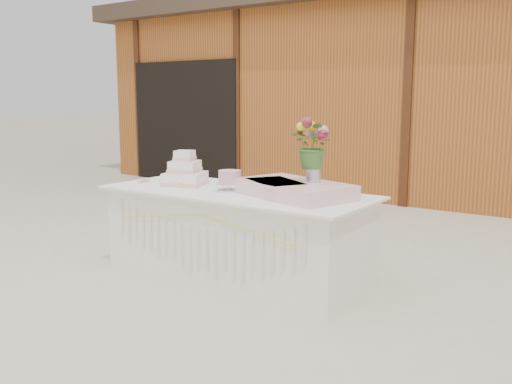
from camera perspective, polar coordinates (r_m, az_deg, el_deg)
ground at (r=5.09m, az=-1.97°, el=-8.49°), size 80.00×80.00×0.00m
barn at (r=10.27m, az=18.86°, el=9.63°), size 12.60×4.60×3.30m
cake_table at (r=4.98m, az=-2.03°, el=-4.26°), size 2.40×1.00×0.77m
wedding_cake at (r=5.26m, az=-7.12°, el=1.87°), size 0.45×0.45×0.32m
pink_cake_stand at (r=4.88m, az=-2.64°, el=1.25°), size 0.25×0.25×0.18m
satin_runner at (r=4.63m, az=3.73°, el=0.29°), size 1.08×0.82×0.12m
flower_vase at (r=4.60m, az=5.78°, el=1.96°), size 0.12×0.12×0.16m
bouquet at (r=4.58m, az=5.83°, el=5.28°), size 0.36×0.32×0.38m
loose_flowers at (r=5.59m, az=-10.10°, el=1.23°), size 0.29×0.41×0.02m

